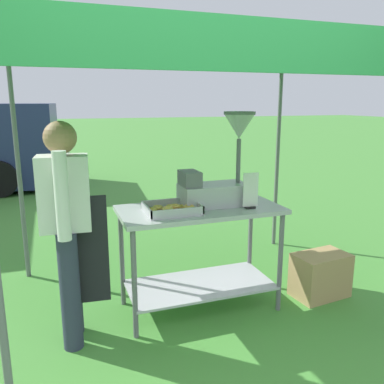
{
  "coord_description": "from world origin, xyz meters",
  "views": [
    {
      "loc": [
        -0.83,
        -1.74,
        1.74
      ],
      "look_at": [
        0.28,
        1.41,
        0.97
      ],
      "focal_mm": 37.45,
      "sensor_mm": 36.0,
      "label": 1
    }
  ],
  "objects_px": {
    "donut_fryer": "(219,173)",
    "vendor": "(67,223)",
    "donut_cart": "(200,237)",
    "donut_tray": "(173,210)",
    "supply_crate": "(320,275)",
    "menu_sign": "(251,193)",
    "stall_canopy": "(196,54)"
  },
  "relations": [
    {
      "from": "donut_tray",
      "to": "donut_fryer",
      "type": "xyz_separation_m",
      "value": [
        0.44,
        0.11,
        0.25
      ]
    },
    {
      "from": "donut_fryer",
      "to": "supply_crate",
      "type": "distance_m",
      "value": 1.34
    },
    {
      "from": "stall_canopy",
      "to": "vendor",
      "type": "distance_m",
      "value": 1.6
    },
    {
      "from": "vendor",
      "to": "supply_crate",
      "type": "xyz_separation_m",
      "value": [
        2.15,
        -0.03,
        -0.7
      ]
    },
    {
      "from": "donut_tray",
      "to": "menu_sign",
      "type": "relative_size",
      "value": 1.42
    },
    {
      "from": "donut_fryer",
      "to": "menu_sign",
      "type": "xyz_separation_m",
      "value": [
        0.19,
        -0.19,
        -0.14
      ]
    },
    {
      "from": "donut_cart",
      "to": "supply_crate",
      "type": "distance_m",
      "value": 1.2
    },
    {
      "from": "menu_sign",
      "to": "supply_crate",
      "type": "bearing_deg",
      "value": -1.27
    },
    {
      "from": "donut_tray",
      "to": "vendor",
      "type": "relative_size",
      "value": 0.26
    },
    {
      "from": "supply_crate",
      "to": "donut_cart",
      "type": "bearing_deg",
      "value": 171.19
    },
    {
      "from": "vendor",
      "to": "donut_fryer",
      "type": "bearing_deg",
      "value": 8.12
    },
    {
      "from": "vendor",
      "to": "supply_crate",
      "type": "distance_m",
      "value": 2.26
    },
    {
      "from": "donut_cart",
      "to": "menu_sign",
      "type": "distance_m",
      "value": 0.56
    },
    {
      "from": "stall_canopy",
      "to": "vendor",
      "type": "relative_size",
      "value": 1.89
    },
    {
      "from": "donut_cart",
      "to": "donut_tray",
      "type": "bearing_deg",
      "value": -164.08
    },
    {
      "from": "donut_cart",
      "to": "vendor",
      "type": "xyz_separation_m",
      "value": [
        -1.05,
        -0.14,
        0.27
      ]
    },
    {
      "from": "stall_canopy",
      "to": "supply_crate",
      "type": "distance_m",
      "value": 2.2
    },
    {
      "from": "donut_fryer",
      "to": "supply_crate",
      "type": "xyz_separation_m",
      "value": [
        0.92,
        -0.21,
        -0.96
      ]
    },
    {
      "from": "donut_cart",
      "to": "donut_tray",
      "type": "distance_m",
      "value": 0.39
    },
    {
      "from": "donut_tray",
      "to": "menu_sign",
      "type": "distance_m",
      "value": 0.64
    },
    {
      "from": "supply_crate",
      "to": "menu_sign",
      "type": "bearing_deg",
      "value": 178.73
    },
    {
      "from": "menu_sign",
      "to": "donut_tray",
      "type": "bearing_deg",
      "value": 172.68
    },
    {
      "from": "donut_fryer",
      "to": "vendor",
      "type": "bearing_deg",
      "value": -171.88
    },
    {
      "from": "stall_canopy",
      "to": "donut_tray",
      "type": "distance_m",
      "value": 1.21
    },
    {
      "from": "stall_canopy",
      "to": "vendor",
      "type": "height_order",
      "value": "stall_canopy"
    },
    {
      "from": "donut_fryer",
      "to": "supply_crate",
      "type": "relative_size",
      "value": 1.48
    },
    {
      "from": "stall_canopy",
      "to": "donut_cart",
      "type": "height_order",
      "value": "stall_canopy"
    },
    {
      "from": "stall_canopy",
      "to": "donut_tray",
      "type": "height_order",
      "value": "stall_canopy"
    },
    {
      "from": "donut_tray",
      "to": "donut_fryer",
      "type": "distance_m",
      "value": 0.52
    },
    {
      "from": "donut_tray",
      "to": "vendor",
      "type": "bearing_deg",
      "value": -175.28
    },
    {
      "from": "donut_fryer",
      "to": "vendor",
      "type": "relative_size",
      "value": 0.48
    },
    {
      "from": "donut_fryer",
      "to": "vendor",
      "type": "height_order",
      "value": "donut_fryer"
    }
  ]
}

